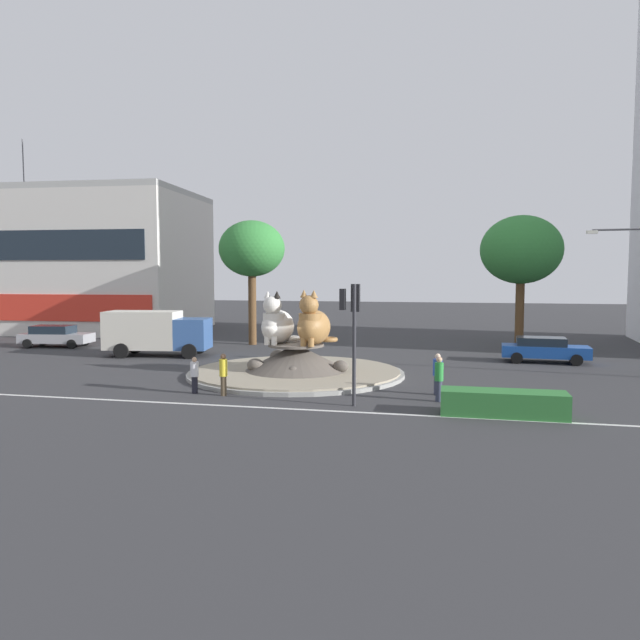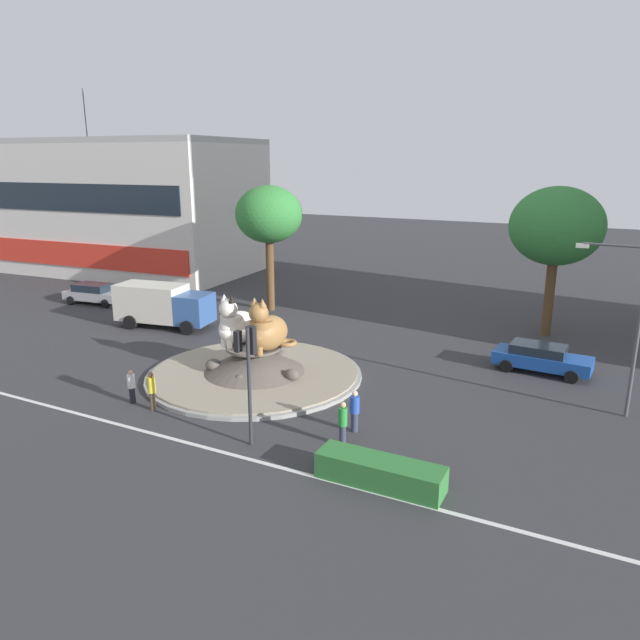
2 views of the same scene
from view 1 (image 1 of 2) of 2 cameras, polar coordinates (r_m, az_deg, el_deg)
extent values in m
plane|color=#333335|center=(29.65, -2.31, -5.32)|extent=(160.00, 160.00, 0.00)
cube|color=silver|center=(22.83, -6.96, -8.28)|extent=(112.00, 0.20, 0.01)
cylinder|color=gray|center=(29.63, -2.31, -5.14)|extent=(10.75, 10.75, 0.18)
cylinder|color=gray|center=(29.61, -2.31, -4.89)|extent=(10.32, 10.32, 0.08)
cone|color=#564F47|center=(29.51, -2.31, -3.56)|extent=(5.04, 5.04, 1.31)
cylinder|color=#564F47|center=(29.43, -2.32, -2.41)|extent=(2.77, 2.77, 0.12)
ellipsoid|color=#564F47|center=(28.77, 1.98, -4.49)|extent=(0.74, 0.53, 0.59)
ellipsoid|color=#564F47|center=(31.26, -0.75, -3.78)|extent=(0.72, 0.73, 0.58)
ellipsoid|color=#564F47|center=(31.51, -3.98, -3.54)|extent=(0.97, 0.76, 0.78)
ellipsoid|color=#564F47|center=(29.15, -6.24, -4.33)|extent=(0.81, 0.76, 0.65)
ellipsoid|color=#564F47|center=(27.89, -2.63, -4.93)|extent=(0.55, 0.50, 0.44)
ellipsoid|color=silver|center=(29.63, -4.07, -0.64)|extent=(1.79, 2.48, 1.66)
cylinder|color=silver|center=(29.21, -4.45, -0.35)|extent=(1.23, 1.23, 1.04)
sphere|color=silver|center=(29.00, -4.60, 1.41)|extent=(0.91, 0.91, 0.91)
torus|color=silver|center=(30.39, -2.67, -1.77)|extent=(1.31, 1.31, 0.21)
cone|color=black|center=(28.86, -4.16, 2.45)|extent=(0.43, 0.43, 0.37)
cone|color=silver|center=(29.08, -5.06, 2.46)|extent=(0.43, 0.43, 0.37)
cylinder|color=silver|center=(28.87, -4.42, -2.02)|extent=(0.29, 0.29, 0.41)
cylinder|color=silver|center=(29.03, -5.10, -1.99)|extent=(0.29, 0.29, 0.41)
ellipsoid|color=#9E703D|center=(28.98, -0.59, -0.70)|extent=(1.84, 2.55, 1.70)
cylinder|color=#9E703D|center=(28.53, -0.94, -0.40)|extent=(1.27, 1.27, 1.06)
sphere|color=#9E703D|center=(28.31, -1.07, 1.45)|extent=(0.94, 0.94, 0.94)
torus|color=#9E703D|center=(29.79, 0.79, -1.88)|extent=(1.01, 1.01, 0.21)
cone|color=#9E703D|center=(28.19, -0.59, 2.54)|extent=(0.44, 0.44, 0.38)
cone|color=#9E703D|center=(28.39, -1.56, 2.55)|extent=(0.44, 0.44, 0.38)
cylinder|color=#9E703D|center=(28.19, -0.87, -2.15)|extent=(0.30, 0.30, 0.43)
cylinder|color=#9E703D|center=(28.33, -1.60, -2.12)|extent=(0.30, 0.30, 0.43)
cylinder|color=#2D2D33|center=(22.45, 3.30, -2.46)|extent=(0.14, 0.14, 4.64)
cube|color=black|center=(22.52, 3.44, 2.14)|extent=(0.33, 0.25, 1.05)
sphere|color=red|center=(22.59, 3.48, 2.95)|extent=(0.18, 0.18, 0.18)
sphere|color=#392706|center=(22.60, 3.47, 2.15)|extent=(0.18, 0.18, 0.18)
sphere|color=black|center=(22.62, 3.47, 1.35)|extent=(0.18, 0.18, 0.18)
cube|color=black|center=(22.40, 2.19, 2.00)|extent=(0.21, 0.29, 0.80)
cube|color=silver|center=(59.35, -24.08, 4.89)|extent=(26.33, 14.83, 11.81)
cube|color=red|center=(53.91, -27.78, 1.09)|extent=(24.47, 1.69, 2.13)
cube|color=#19232D|center=(53.92, -27.96, 6.36)|extent=(23.45, 1.59, 2.36)
cube|color=#B2B2AD|center=(59.76, -24.27, 10.80)|extent=(26.33, 14.83, 0.50)
cylinder|color=#4C4C51|center=(58.86, -26.64, 13.21)|extent=(0.10, 0.10, 4.35)
cube|color=#2D7033|center=(22.14, 17.22, -7.67)|extent=(4.34, 1.20, 0.90)
cylinder|color=brown|center=(42.95, 18.64, 0.50)|extent=(0.59, 0.59, 4.50)
ellipsoid|color=#337F38|center=(42.90, 18.78, 6.43)|extent=(5.48, 5.48, 4.65)
cylinder|color=brown|center=(42.48, -6.52, 0.97)|extent=(0.57, 0.57, 4.97)
ellipsoid|color=#337F38|center=(42.45, -6.58, 6.84)|extent=(4.66, 4.66, 3.96)
cylinder|color=#4C4C51|center=(32.52, 26.88, 7.77)|extent=(2.47, 0.28, 0.10)
cube|color=silver|center=(32.31, 24.70, 7.68)|extent=(0.50, 0.24, 0.16)
cylinder|color=#33384C|center=(25.26, 11.22, -6.18)|extent=(0.29, 0.29, 0.80)
cylinder|color=#284CB2|center=(25.13, 11.24, -4.49)|extent=(0.38, 0.38, 0.70)
sphere|color=beige|center=(25.07, 11.26, -3.45)|extent=(0.23, 0.23, 0.23)
cylinder|color=black|center=(25.66, -11.95, -6.12)|extent=(0.26, 0.26, 0.72)
cylinder|color=silver|center=(25.55, -11.98, -4.65)|extent=(0.34, 0.34, 0.62)
sphere|color=tan|center=(25.49, -11.99, -3.73)|extent=(0.21, 0.21, 0.21)
cylinder|color=brown|center=(24.94, -9.26, -6.27)|extent=(0.25, 0.25, 0.81)
cylinder|color=yellow|center=(24.81, -9.28, -4.55)|extent=(0.33, 0.33, 0.71)
sphere|color=brown|center=(24.74, -9.29, -3.47)|extent=(0.23, 0.23, 0.23)
cylinder|color=#33384C|center=(23.98, 11.35, -6.72)|extent=(0.26, 0.26, 0.83)
cylinder|color=#288C38|center=(23.84, 11.38, -4.90)|extent=(0.34, 0.34, 0.72)
sphere|color=tan|center=(23.77, 11.39, -3.76)|extent=(0.24, 0.24, 0.24)
cube|color=#19479E|center=(36.04, 20.84, -2.83)|extent=(4.82, 2.08, 0.65)
cube|color=#19232D|center=(35.96, 20.49, -1.94)|extent=(2.74, 1.73, 0.47)
cylinder|color=black|center=(37.12, 23.11, -3.20)|extent=(0.65, 0.26, 0.64)
cylinder|color=black|center=(35.37, 23.46, -3.57)|extent=(0.65, 0.26, 0.64)
cylinder|color=black|center=(36.86, 18.29, -3.12)|extent=(0.65, 0.26, 0.64)
cylinder|color=black|center=(35.10, 18.40, -3.49)|extent=(0.65, 0.26, 0.64)
cube|color=#99999E|center=(44.75, -24.00, -1.58)|extent=(4.92, 2.46, 0.63)
cube|color=#19232D|center=(44.81, -24.29, -0.83)|extent=(2.83, 1.97, 0.55)
cylinder|color=black|center=(44.88, -21.67, -1.90)|extent=(0.66, 0.30, 0.64)
cylinder|color=black|center=(43.24, -22.77, -2.16)|extent=(0.66, 0.30, 0.64)
cylinder|color=black|center=(46.35, -25.12, -1.81)|extent=(0.66, 0.30, 0.64)
cylinder|color=black|center=(44.76, -26.31, -2.06)|extent=(0.66, 0.30, 0.64)
cube|color=#335693|center=(37.03, -12.10, -1.31)|extent=(2.20, 2.52, 1.86)
cube|color=beige|center=(37.96, -16.66, -0.92)|extent=(4.67, 2.91, 2.31)
cylinder|color=black|center=(38.20, -11.54, -2.53)|extent=(0.94, 0.44, 0.90)
cylinder|color=black|center=(36.04, -12.45, -2.96)|extent=(0.94, 0.44, 0.90)
cylinder|color=black|center=(39.45, -17.34, -2.42)|extent=(0.94, 0.44, 0.90)
cylinder|color=black|center=(37.37, -18.56, -2.83)|extent=(0.94, 0.44, 0.90)
camera|label=2|loc=(11.01, 73.16, 31.61)|focal=33.04mm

